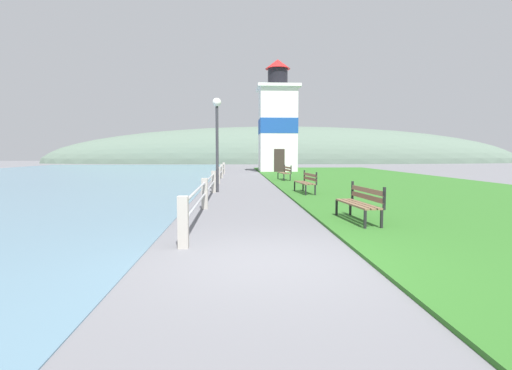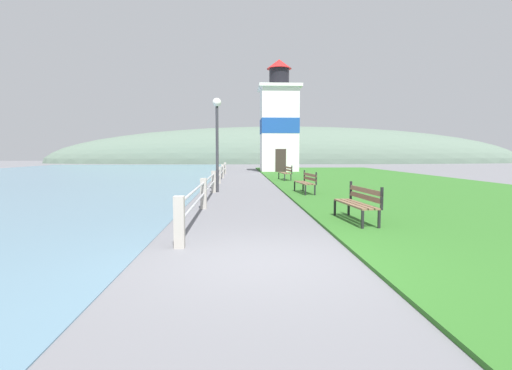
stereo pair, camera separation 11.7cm
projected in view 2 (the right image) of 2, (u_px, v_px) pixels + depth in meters
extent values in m
plane|color=slate|center=(263.00, 263.00, 6.07)|extent=(160.00, 160.00, 0.00)
cube|color=#2D6623|center=(385.00, 183.00, 21.38)|extent=(12.00, 45.12, 0.06)
cube|color=#A8A399|center=(179.00, 222.00, 6.97)|extent=(0.18, 0.18, 0.92)
cube|color=#A8A399|center=(204.00, 194.00, 11.86)|extent=(0.18, 0.18, 0.92)
cube|color=#A8A399|center=(214.00, 182.00, 16.75)|extent=(0.18, 0.18, 0.92)
cube|color=#A8A399|center=(219.00, 175.00, 21.64)|extent=(0.18, 0.18, 0.92)
cube|color=#A8A399|center=(223.00, 171.00, 26.54)|extent=(0.18, 0.18, 0.92)
cube|color=#A8A399|center=(225.00, 168.00, 31.43)|extent=(0.18, 0.18, 0.92)
cylinder|color=#B2B2B7|center=(217.00, 171.00, 19.17)|extent=(0.06, 24.57, 0.06)
cylinder|color=#B2B2B7|center=(217.00, 178.00, 19.20)|extent=(0.06, 24.57, 0.06)
cube|color=brown|center=(349.00, 204.00, 9.34)|extent=(0.27, 1.87, 0.04)
cube|color=brown|center=(355.00, 204.00, 9.36)|extent=(0.27, 1.87, 0.04)
cube|color=brown|center=(361.00, 204.00, 9.38)|extent=(0.27, 1.87, 0.04)
cube|color=brown|center=(365.00, 190.00, 9.37)|extent=(0.21, 1.86, 0.11)
cube|color=brown|center=(365.00, 197.00, 9.38)|extent=(0.21, 1.86, 0.11)
cube|color=black|center=(362.00, 221.00, 8.46)|extent=(0.05, 0.05, 0.45)
cube|color=black|center=(335.00, 209.00, 10.26)|extent=(0.05, 0.05, 0.45)
cube|color=black|center=(379.00, 221.00, 8.51)|extent=(0.05, 0.05, 0.45)
cube|color=black|center=(349.00, 209.00, 10.30)|extent=(0.05, 0.05, 0.45)
cube|color=black|center=(382.00, 199.00, 8.48)|extent=(0.05, 0.05, 0.49)
cube|color=black|center=(351.00, 191.00, 10.27)|extent=(0.05, 0.05, 0.49)
cube|color=brown|center=(301.00, 183.00, 15.96)|extent=(0.28, 1.84, 0.04)
cube|color=brown|center=(304.00, 183.00, 15.98)|extent=(0.28, 1.84, 0.04)
cube|color=brown|center=(308.00, 183.00, 16.00)|extent=(0.28, 1.84, 0.04)
cube|color=brown|center=(310.00, 175.00, 15.98)|extent=(0.22, 1.83, 0.11)
cube|color=brown|center=(310.00, 179.00, 16.00)|extent=(0.22, 1.83, 0.11)
cube|color=black|center=(305.00, 191.00, 15.09)|extent=(0.05, 0.05, 0.45)
cube|color=black|center=(295.00, 187.00, 16.85)|extent=(0.05, 0.05, 0.45)
cube|color=black|center=(315.00, 191.00, 15.14)|extent=(0.05, 0.05, 0.45)
cube|color=black|center=(303.00, 187.00, 16.90)|extent=(0.05, 0.05, 0.45)
cube|color=black|center=(316.00, 179.00, 15.11)|extent=(0.05, 0.05, 0.49)
cube|color=black|center=(304.00, 176.00, 16.87)|extent=(0.05, 0.05, 0.49)
cube|color=brown|center=(282.00, 173.00, 23.77)|extent=(0.27, 1.85, 0.04)
cube|color=brown|center=(285.00, 173.00, 23.79)|extent=(0.27, 1.85, 0.04)
cube|color=brown|center=(287.00, 173.00, 23.81)|extent=(0.27, 1.85, 0.04)
cube|color=brown|center=(289.00, 168.00, 23.80)|extent=(0.21, 1.85, 0.11)
cube|color=brown|center=(289.00, 170.00, 23.81)|extent=(0.21, 1.85, 0.11)
cube|color=black|center=(285.00, 178.00, 22.90)|extent=(0.05, 0.05, 0.45)
cube|color=black|center=(279.00, 176.00, 24.68)|extent=(0.05, 0.05, 0.45)
cube|color=black|center=(291.00, 178.00, 22.94)|extent=(0.05, 0.05, 0.45)
cube|color=black|center=(285.00, 176.00, 24.72)|extent=(0.05, 0.05, 0.45)
cube|color=black|center=(292.00, 170.00, 22.91)|extent=(0.05, 0.05, 0.49)
cube|color=black|center=(285.00, 169.00, 24.69)|extent=(0.05, 0.05, 0.49)
cube|color=white|center=(279.00, 131.00, 35.25)|extent=(3.18, 3.18, 7.24)
cube|color=#194799|center=(279.00, 127.00, 35.22)|extent=(3.22, 3.22, 1.30)
cube|color=white|center=(279.00, 88.00, 34.94)|extent=(3.65, 3.65, 0.25)
cylinder|color=black|center=(279.00, 78.00, 34.87)|extent=(1.75, 1.75, 1.49)
cone|color=red|center=(279.00, 64.00, 34.78)|extent=(2.18, 2.18, 0.82)
cube|color=#332823|center=(281.00, 161.00, 33.86)|extent=(0.90, 0.06, 2.00)
cylinder|color=#333338|center=(217.00, 150.00, 16.85)|extent=(0.12, 0.12, 3.60)
sphere|color=white|center=(217.00, 102.00, 16.69)|extent=(0.36, 0.36, 0.36)
ellipsoid|color=#566B5B|center=(289.00, 163.00, 66.25)|extent=(80.00, 16.00, 12.00)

